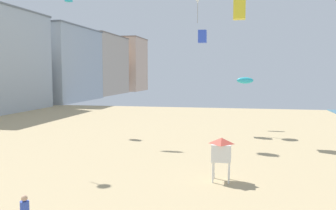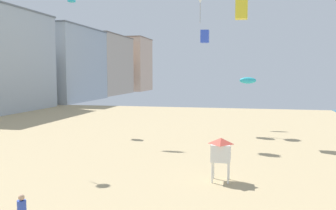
{
  "view_description": "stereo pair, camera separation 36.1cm",
  "coord_description": "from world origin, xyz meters",
  "px_view_note": "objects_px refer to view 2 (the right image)",
  "views": [
    {
      "loc": [
        11.41,
        -4.17,
        6.3
      ],
      "look_at": [
        6.88,
        18.1,
        4.24
      ],
      "focal_mm": 38.33,
      "sensor_mm": 36.0,
      "label": 1
    },
    {
      "loc": [
        11.76,
        -4.1,
        6.3
      ],
      "look_at": [
        6.88,
        18.1,
        4.24
      ],
      "focal_mm": 38.33,
      "sensor_mm": 36.0,
      "label": 2
    }
  ],
  "objects_px": {
    "kite_blue_box": "(205,36)",
    "kite_cyan_parafoil": "(248,80)",
    "lifeguard_stand": "(221,150)",
    "kite_yellow_box": "(242,10)"
  },
  "relations": [
    {
      "from": "lifeguard_stand",
      "to": "kite_blue_box",
      "type": "bearing_deg",
      "value": 78.76
    },
    {
      "from": "lifeguard_stand",
      "to": "kite_yellow_box",
      "type": "height_order",
      "value": "kite_yellow_box"
    },
    {
      "from": "kite_blue_box",
      "to": "kite_yellow_box",
      "type": "bearing_deg",
      "value": -49.7
    },
    {
      "from": "kite_cyan_parafoil",
      "to": "kite_yellow_box",
      "type": "distance_m",
      "value": 9.91
    },
    {
      "from": "kite_cyan_parafoil",
      "to": "kite_yellow_box",
      "type": "bearing_deg",
      "value": -95.52
    },
    {
      "from": "lifeguard_stand",
      "to": "kite_yellow_box",
      "type": "bearing_deg",
      "value": 65.8
    },
    {
      "from": "lifeguard_stand",
      "to": "kite_yellow_box",
      "type": "xyz_separation_m",
      "value": [
        0.78,
        13.61,
        10.22
      ]
    },
    {
      "from": "kite_cyan_parafoil",
      "to": "kite_blue_box",
      "type": "relative_size",
      "value": 1.38
    },
    {
      "from": "kite_blue_box",
      "to": "kite_cyan_parafoil",
      "type": "bearing_deg",
      "value": 30.85
    },
    {
      "from": "kite_cyan_parafoil",
      "to": "kite_yellow_box",
      "type": "relative_size",
      "value": 1.07
    }
  ]
}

